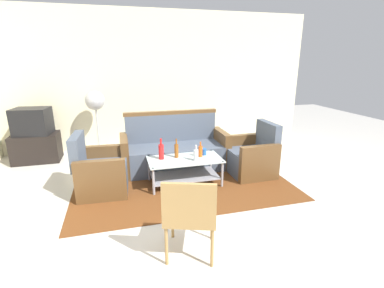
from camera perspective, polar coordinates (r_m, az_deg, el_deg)
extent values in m
plane|color=beige|center=(3.66, 2.58, -13.42)|extent=(14.00, 14.00, 0.00)
cube|color=beige|center=(6.15, -6.08, 12.72)|extent=(6.52, 0.12, 2.80)
cube|color=brown|center=(4.40, -1.94, -7.81)|extent=(3.21, 2.07, 0.01)
cube|color=#4C5666|center=(4.85, -3.44, -2.68)|extent=(1.61, 0.71, 0.42)
cube|color=#4C5666|center=(5.02, -4.26, 3.36)|extent=(1.60, 0.15, 0.48)
cube|color=brown|center=(5.04, 5.94, -0.78)|extent=(0.13, 0.70, 0.62)
cube|color=brown|center=(4.74, -13.48, -2.34)|extent=(0.13, 0.70, 0.62)
cube|color=brown|center=(4.97, -4.32, 6.39)|extent=(1.64, 0.11, 0.06)
cube|color=#4C5666|center=(4.26, -17.48, -6.50)|extent=(0.70, 0.64, 0.40)
cube|color=#4C5666|center=(4.16, -22.23, -1.30)|extent=(0.16, 0.61, 0.45)
cube|color=brown|center=(4.53, -17.20, -3.81)|extent=(0.66, 0.14, 0.58)
cube|color=brown|center=(3.92, -18.03, -7.19)|extent=(0.66, 0.14, 0.58)
cube|color=#4C5666|center=(4.75, 11.57, -3.56)|extent=(0.67, 0.61, 0.40)
cube|color=#4C5666|center=(4.77, 15.18, 1.64)|extent=(0.13, 0.60, 0.45)
cube|color=brown|center=(4.45, 13.59, -3.89)|extent=(0.66, 0.11, 0.58)
cube|color=brown|center=(5.00, 9.90, -1.33)|extent=(0.66, 0.11, 0.58)
cube|color=silver|center=(4.22, -1.52, -3.07)|extent=(1.10, 0.60, 0.02)
cube|color=#9E9EA5|center=(4.32, -1.50, -6.46)|extent=(1.00, 0.52, 0.02)
cylinder|color=#9E9EA5|center=(4.45, -8.72, -4.84)|extent=(0.04, 0.04, 0.40)
cylinder|color=#9E9EA5|center=(4.66, 3.85, -3.66)|extent=(0.04, 0.04, 0.40)
cylinder|color=#9E9EA5|center=(3.98, -7.83, -7.55)|extent=(0.04, 0.04, 0.40)
cylinder|color=#9E9EA5|center=(4.21, 6.15, -6.07)|extent=(0.04, 0.04, 0.40)
cylinder|color=brown|center=(4.24, -3.17, -1.41)|extent=(0.06, 0.06, 0.21)
cylinder|color=brown|center=(4.20, -3.20, 0.49)|extent=(0.02, 0.02, 0.09)
cylinder|color=#D85919|center=(4.28, 1.72, -1.52)|extent=(0.06, 0.06, 0.17)
cylinder|color=#D85919|center=(4.24, 1.73, -0.01)|extent=(0.02, 0.02, 0.07)
cylinder|color=silver|center=(4.11, 0.81, -2.29)|extent=(0.07, 0.07, 0.17)
cylinder|color=silver|center=(4.07, 0.82, -0.70)|extent=(0.03, 0.03, 0.07)
cylinder|color=red|center=(4.19, -6.27, -1.61)|extent=(0.08, 0.08, 0.22)
cylinder|color=red|center=(4.15, -6.34, 0.46)|extent=(0.03, 0.03, 0.09)
cylinder|color=#2659A5|center=(4.37, 2.39, -1.57)|extent=(0.08, 0.08, 0.10)
cube|color=black|center=(5.97, -29.01, -0.65)|extent=(0.80, 0.50, 0.52)
cube|color=black|center=(5.85, -29.71, 4.02)|extent=(0.66, 0.53, 0.48)
cube|color=black|center=(6.05, -28.90, 4.50)|extent=(0.50, 0.09, 0.36)
cylinder|color=#2D2D33|center=(5.91, -18.11, -1.97)|extent=(0.32, 0.32, 0.03)
cylinder|color=#B2B2B7|center=(5.77, -18.55, 2.63)|extent=(0.03, 0.03, 0.95)
sphere|color=#B2B2B7|center=(5.67, -19.11, 8.35)|extent=(0.36, 0.36, 0.36)
cube|color=#AD844C|center=(2.79, -0.26, -13.94)|extent=(0.61, 0.61, 0.04)
cube|color=#AD844C|center=(2.49, -0.63, -12.20)|extent=(0.47, 0.19, 0.40)
cylinder|color=#AD844C|center=(3.09, -3.99, -15.11)|extent=(0.03, 0.03, 0.42)
cylinder|color=#AD844C|center=(3.07, 4.09, -15.39)|extent=(0.03, 0.03, 0.42)
cylinder|color=#AD844C|center=(2.75, -5.22, -19.74)|extent=(0.03, 0.03, 0.42)
cylinder|color=#AD844C|center=(2.73, 4.11, -20.12)|extent=(0.03, 0.03, 0.42)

